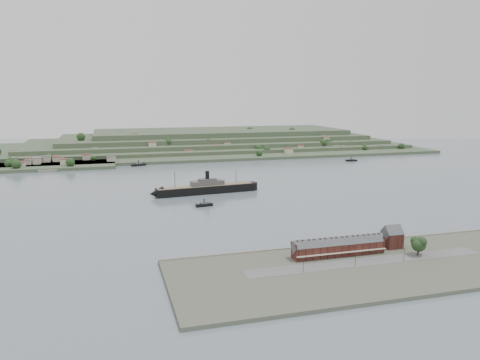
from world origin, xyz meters
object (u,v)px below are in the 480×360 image
object	(u,v)px
gabled_building	(392,237)
steamship	(203,189)
terrace_row	(339,247)
fig_tree	(419,244)
tugboat	(204,205)

from	to	relation	value
gabled_building	steamship	size ratio (longest dim) A/B	0.13
terrace_row	fig_tree	size ratio (longest dim) A/B	4.87
fig_tree	tugboat	bearing A→B (deg)	120.13
tugboat	terrace_row	bearing A→B (deg)	-71.70
terrace_row	steamship	distance (m)	200.43
steamship	fig_tree	xyz separation A→B (m)	(82.89, -209.72, 4.24)
terrace_row	gabled_building	size ratio (longest dim) A/B	3.95
gabled_building	tugboat	size ratio (longest dim) A/B	0.95
steamship	fig_tree	size ratio (longest dim) A/B	9.36
tugboat	gabled_building	bearing A→B (deg)	-58.83
steamship	fig_tree	bearing A→B (deg)	-68.43
terrace_row	steamship	size ratio (longest dim) A/B	0.52
terrace_row	gabled_building	bearing A→B (deg)	6.12
gabled_building	steamship	world-z (taller)	steamship
gabled_building	steamship	bearing A→B (deg)	111.64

